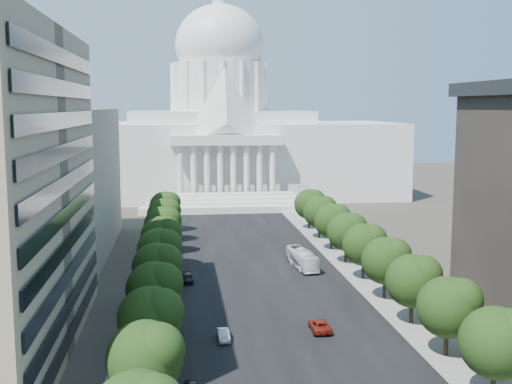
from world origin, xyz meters
name	(u,v)px	position (x,y,z in m)	size (l,w,h in m)	color
road_asphalt	(252,258)	(0.00, 90.00, 0.00)	(30.00, 260.00, 0.01)	black
sidewalk_left	(157,261)	(-19.00, 90.00, 0.00)	(8.00, 260.00, 0.02)	gray
sidewalk_right	(343,255)	(19.00, 90.00, 0.00)	(8.00, 260.00, 0.02)	gray
capitol	(220,137)	(0.00, 184.89, 20.01)	(120.00, 56.00, 73.00)	white
office_block_left_far	(15,182)	(-48.00, 100.00, 15.00)	(38.00, 52.00, 30.00)	gray
tree_l_b	(148,357)	(-17.66, 23.81, 6.45)	(7.79, 7.60, 9.97)	#33261C
tree_l_c	(153,317)	(-17.66, 35.81, 6.45)	(7.79, 7.60, 9.97)	#33261C
tree_l_d	(156,288)	(-17.66, 47.81, 6.45)	(7.79, 7.60, 9.97)	#33261C
tree_l_e	(159,266)	(-17.66, 59.81, 6.45)	(7.79, 7.60, 9.97)	#33261C
tree_l_f	(161,249)	(-17.66, 71.81, 6.45)	(7.79, 7.60, 9.97)	#33261C
tree_l_g	(163,235)	(-17.66, 83.81, 6.45)	(7.79, 7.60, 9.97)	#33261C
tree_l_h	(164,223)	(-17.66, 95.81, 6.45)	(7.79, 7.60, 9.97)	#33261C
tree_l_i	(165,214)	(-17.66, 107.81, 6.45)	(7.79, 7.60, 9.97)	#33261C
tree_l_j	(166,206)	(-17.66, 119.81, 6.45)	(7.79, 7.60, 9.97)	#33261C
tree_r_b	(500,341)	(18.34, 23.81, 6.45)	(7.79, 7.60, 9.97)	#33261C
tree_r_c	(451,305)	(18.34, 35.81, 6.45)	(7.79, 7.60, 9.97)	#33261C
tree_r_d	(415,279)	(18.34, 47.81, 6.45)	(7.79, 7.60, 9.97)	#33261C
tree_r_e	(388,259)	(18.34, 59.81, 6.45)	(7.79, 7.60, 9.97)	#33261C
tree_r_f	(366,243)	(18.34, 71.81, 6.45)	(7.79, 7.60, 9.97)	#33261C
tree_r_g	(348,230)	(18.34, 83.81, 6.45)	(7.79, 7.60, 9.97)	#33261C
tree_r_h	(333,220)	(18.34, 95.81, 6.45)	(7.79, 7.60, 9.97)	#33261C
tree_r_i	(321,211)	(18.34, 107.81, 6.45)	(7.79, 7.60, 9.97)	#33261C
tree_r_j	(311,203)	(18.34, 119.81, 6.45)	(7.79, 7.60, 9.97)	#33261C
streetlight_b	(466,312)	(19.90, 35.00, 5.82)	(2.61, 0.44, 9.00)	gray
streetlight_c	(397,262)	(19.90, 60.00, 5.82)	(2.61, 0.44, 9.00)	gray
streetlight_d	(354,232)	(19.90, 85.00, 5.82)	(2.61, 0.44, 9.00)	gray
streetlight_e	(326,212)	(19.90, 110.00, 5.82)	(2.61, 0.44, 9.00)	gray
streetlight_f	(305,197)	(19.90, 135.00, 5.82)	(2.61, 0.44, 9.00)	gray
car_silver	(223,335)	(-8.93, 44.42, 0.70)	(1.49, 4.26, 1.40)	#ADB1B5
car_red	(320,326)	(4.40, 46.34, 0.77)	(2.54, 5.52, 1.53)	maroon
car_dark_b	(187,278)	(-13.23, 73.19, 0.71)	(2.00, 4.91, 1.43)	black
city_bus	(302,259)	(8.68, 80.79, 1.75)	(2.94, 12.57, 3.50)	white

